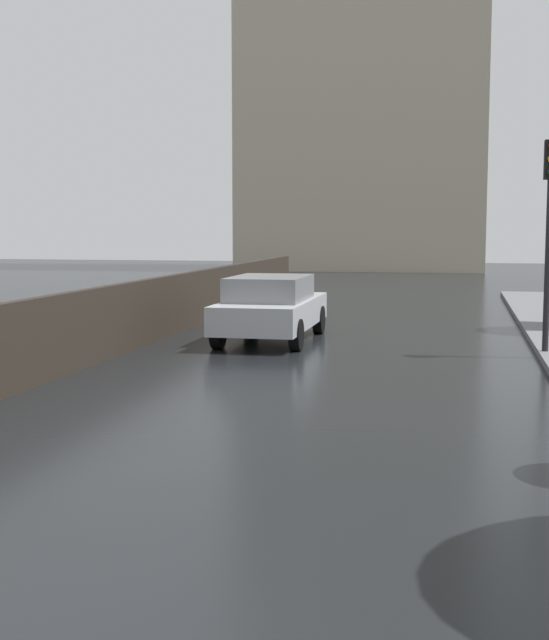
{
  "coord_description": "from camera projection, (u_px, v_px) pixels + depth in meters",
  "views": [
    {
      "loc": [
        2.43,
        -3.96,
        2.57
      ],
      "look_at": [
        0.12,
        6.95,
        1.38
      ],
      "focal_mm": 48.82,
      "sensor_mm": 36.0,
      "label": 1
    }
  ],
  "objects": [
    {
      "name": "car_silver_near_kerb",
      "position": [
        271.0,
        307.0,
        19.59
      ],
      "size": [
        1.92,
        4.58,
        1.48
      ],
      "rotation": [
        0.0,
        0.0,
        3.14
      ],
      "color": "#B2B5BA",
      "rests_on": "ground"
    },
    {
      "name": "distant_tower",
      "position": [
        366.0,
        13.0,
        52.08
      ],
      "size": [
        14.48,
        8.9,
        30.69
      ],
      "color": "#B2A88E",
      "rests_on": "ground"
    }
  ]
}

